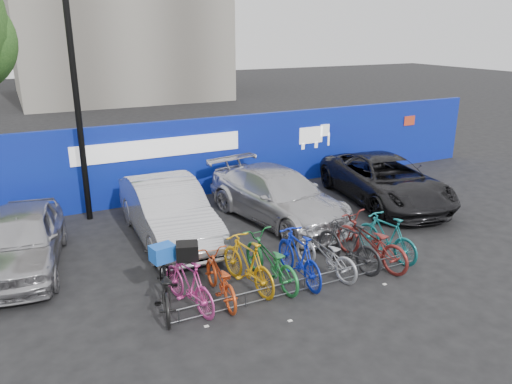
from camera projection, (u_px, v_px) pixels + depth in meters
ground at (290, 278)px, 10.43m from camera, size 100.00×100.00×0.00m
hoarding at (192, 158)px, 15.16m from camera, size 22.00×0.18×2.40m
lamppost at (77, 98)px, 12.65m from camera, size 0.25×0.50×6.11m
bike_rack at (305, 284)px, 9.87m from camera, size 5.60×0.03×0.30m
car_0 at (22, 240)px, 10.65m from camera, size 2.25×4.16×1.34m
car_1 at (168, 211)px, 12.15m from camera, size 1.63×4.48×1.47m
car_2 at (278, 196)px, 13.40m from camera, size 2.77×5.00×1.37m
car_3 at (385, 180)px, 14.76m from camera, size 3.05×5.25×1.38m
bike_0 at (165, 285)px, 9.14m from camera, size 1.08×1.98×0.99m
bike_1 at (189, 283)px, 9.18m from camera, size 0.84×1.74×1.01m
bike_2 at (220, 278)px, 9.48m from camera, size 0.70×1.74×0.90m
bike_3 at (248, 263)px, 9.87m from camera, size 0.77×1.85×1.08m
bike_4 at (270, 260)px, 10.07m from camera, size 0.84×1.98×1.01m
bike_5 at (299, 257)px, 10.16m from camera, size 0.56×1.81×1.08m
bike_6 at (325, 254)px, 10.47m from camera, size 0.98×1.85×0.92m
bike_7 at (349, 245)px, 10.76m from camera, size 0.89×1.83×1.06m
bike_8 at (370, 242)px, 10.89m from camera, size 1.06×2.13×1.07m
bike_9 at (387, 237)px, 11.20m from camera, size 0.76×1.76×1.03m
cargo_crate at (163, 253)px, 8.94m from camera, size 0.47×0.39×0.30m
cargo_topcase at (187, 251)px, 8.98m from camera, size 0.49×0.46×0.29m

